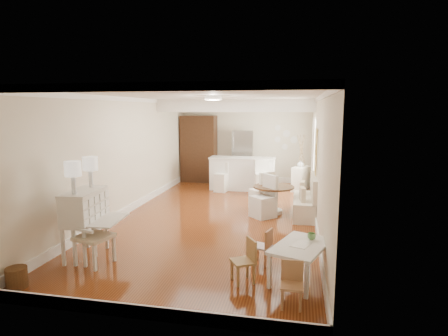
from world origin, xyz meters
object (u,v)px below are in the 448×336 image
(kids_chair_c, at_px, (292,285))
(breakfast_counter, at_px, (242,174))
(kids_table, at_px, (300,262))
(kids_chair_b, at_px, (262,246))
(slip_chair_near, at_px, (263,196))
(sideboard, at_px, (301,178))
(bar_stool_left, at_px, (221,177))
(gustavian_armchair, at_px, (94,236))
(fridge, at_px, (253,157))
(kids_chair_a, at_px, (243,261))
(slip_chair_far, at_px, (261,190))
(dining_table, at_px, (273,200))
(wicker_basket, at_px, (17,278))
(pantry_cabinet, at_px, (199,149))
(secretary_bureau, at_px, (85,224))
(bar_stool_right, at_px, (262,178))

(kids_chair_c, xyz_separation_m, breakfast_counter, (-1.69, 6.94, 0.22))
(kids_table, height_order, kids_chair_b, kids_chair_b)
(kids_chair_c, distance_m, slip_chair_near, 4.07)
(kids_chair_b, bearing_deg, kids_chair_c, 38.93)
(kids_chair_c, height_order, sideboard, sideboard)
(kids_table, height_order, bar_stool_left, bar_stool_left)
(gustavian_armchair, bearing_deg, fridge, 1.53)
(sideboard, bearing_deg, kids_chair_a, -78.21)
(slip_chair_near, bearing_deg, kids_chair_c, -34.42)
(kids_chair_a, bearing_deg, kids_chair_b, 133.79)
(slip_chair_near, height_order, slip_chair_far, slip_chair_near)
(breakfast_counter, bearing_deg, slip_chair_near, -72.27)
(kids_table, distance_m, slip_chair_near, 3.30)
(bar_stool_left, bearing_deg, breakfast_counter, 45.85)
(dining_table, relative_size, bar_stool_left, 1.09)
(dining_table, height_order, fridge, fridge)
(wicker_basket, relative_size, pantry_cabinet, 0.13)
(wicker_basket, xyz_separation_m, breakfast_counter, (2.15, 7.17, 0.37))
(slip_chair_near, bearing_deg, pantry_cabinet, 168.20)
(gustavian_armchair, bearing_deg, breakfast_counter, 1.13)
(kids_chair_c, distance_m, fridge, 8.15)
(gustavian_armchair, relative_size, breakfast_counter, 0.47)
(kids_chair_a, height_order, bar_stool_left, bar_stool_left)
(secretary_bureau, height_order, kids_chair_b, secretary_bureau)
(wicker_basket, height_order, bar_stool_right, bar_stool_right)
(kids_chair_b, relative_size, slip_chair_near, 0.60)
(dining_table, distance_m, bar_stool_right, 2.02)
(gustavian_armchair, height_order, fridge, fridge)
(kids_chair_b, bearing_deg, sideboard, -168.73)
(secretary_bureau, distance_m, wicker_basket, 1.35)
(fridge, bearing_deg, wicker_basket, -105.96)
(secretary_bureau, xyz_separation_m, pantry_cabinet, (0.10, 7.03, 0.57))
(slip_chair_near, xyz_separation_m, pantry_cabinet, (-2.64, 4.03, 0.65))
(sideboard, bearing_deg, wicker_basket, -99.11)
(bar_stool_left, xyz_separation_m, fridge, (0.80, 1.46, 0.45))
(kids_chair_c, height_order, fridge, fridge)
(gustavian_armchair, xyz_separation_m, wicker_basket, (-0.65, -0.98, -0.33))
(kids_chair_b, xyz_separation_m, fridge, (-0.98, 6.69, 0.60))
(secretary_bureau, distance_m, gustavian_armchair, 0.40)
(kids_chair_b, height_order, fridge, fridge)
(bar_stool_left, relative_size, sideboard, 1.15)
(dining_table, xyz_separation_m, bar_stool_left, (-1.75, 2.15, 0.11))
(dining_table, bearing_deg, wicker_basket, -125.61)
(kids_chair_a, relative_size, bar_stool_left, 0.72)
(breakfast_counter, bearing_deg, bar_stool_right, -40.89)
(slip_chair_near, relative_size, bar_stool_left, 1.10)
(kids_chair_c, xyz_separation_m, bar_stool_left, (-2.29, 6.53, 0.15))
(kids_table, relative_size, bar_stool_right, 1.06)
(wicker_basket, height_order, dining_table, dining_table)
(dining_table, bearing_deg, gustavian_armchair, -126.12)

